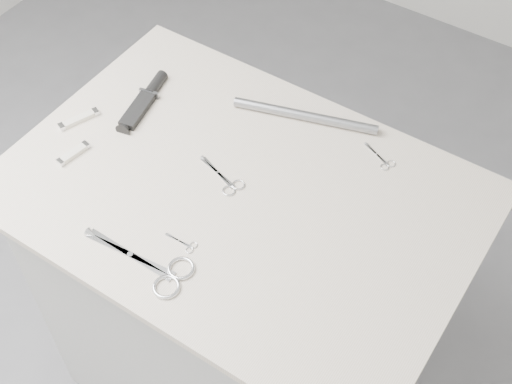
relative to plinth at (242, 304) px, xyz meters
The scene contains 11 objects.
ground 0.46m from the plinth, ahead, with size 4.00×4.00×0.01m, color slate.
plinth is the anchor object (origin of this frame).
display_board 0.46m from the plinth, ahead, with size 1.00×0.70×0.02m, color beige.
large_shears 0.54m from the plinth, 94.53° to the right, with size 0.24×0.10×0.01m.
embroidery_scissors_a 0.47m from the plinth, 168.00° to the left, with size 0.13×0.07×0.00m.
embroidery_scissors_b 0.57m from the plinth, 49.39° to the left, with size 0.09×0.06×0.00m.
tiny_scissors 0.50m from the plinth, 94.61° to the right, with size 0.07×0.03×0.00m.
sheathed_knife 0.60m from the plinth, 162.18° to the left, with size 0.07×0.19×0.02m.
pocket_knife_a 0.61m from the plinth, 162.32° to the right, with size 0.03×0.08×0.01m.
pocket_knife_b 0.64m from the plinth, behind, with size 0.06×0.10×0.01m.
metal_rail 0.55m from the plinth, 88.88° to the left, with size 0.02×0.02×0.34m, color gray.
Camera 1 is at (0.56, -0.78, 2.09)m, focal length 50.00 mm.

